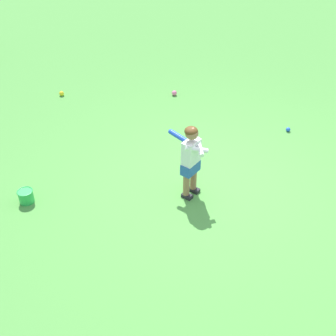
{
  "coord_description": "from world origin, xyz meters",
  "views": [
    {
      "loc": [
        -4.88,
        0.69,
        3.91
      ],
      "look_at": [
        -0.24,
        0.66,
        0.45
      ],
      "focal_mm": 46.37,
      "sensor_mm": 36.0,
      "label": 1
    }
  ],
  "objects_px": {
    "play_ball_near_batter": "(62,93)",
    "child_batter": "(191,156)",
    "play_ball_by_bucket": "(174,93)",
    "toy_bucket": "(26,196)",
    "play_ball_midfield": "(288,129)"
  },
  "relations": [
    {
      "from": "play_ball_by_bucket",
      "to": "toy_bucket",
      "type": "xyz_separation_m",
      "value": [
        -3.12,
        2.07,
        0.05
      ]
    },
    {
      "from": "play_ball_midfield",
      "to": "play_ball_by_bucket",
      "type": "xyz_separation_m",
      "value": [
        1.34,
        1.91,
        0.01
      ]
    },
    {
      "from": "play_ball_midfield",
      "to": "child_batter",
      "type": "bearing_deg",
      "value": 132.86
    },
    {
      "from": "play_ball_midfield",
      "to": "toy_bucket",
      "type": "height_order",
      "value": "toy_bucket"
    },
    {
      "from": "child_batter",
      "to": "play_ball_near_batter",
      "type": "bearing_deg",
      "value": 38.27
    },
    {
      "from": "play_ball_midfield",
      "to": "play_ball_near_batter",
      "type": "bearing_deg",
      "value": 71.91
    },
    {
      "from": "child_batter",
      "to": "toy_bucket",
      "type": "bearing_deg",
      "value": 93.94
    },
    {
      "from": "toy_bucket",
      "to": "play_ball_midfield",
      "type": "bearing_deg",
      "value": -65.88
    },
    {
      "from": "child_batter",
      "to": "toy_bucket",
      "type": "relative_size",
      "value": 5.0
    },
    {
      "from": "play_ball_near_batter",
      "to": "child_batter",
      "type": "bearing_deg",
      "value": -141.73
    },
    {
      "from": "play_ball_midfield",
      "to": "play_ball_by_bucket",
      "type": "height_order",
      "value": "play_ball_by_bucket"
    },
    {
      "from": "play_ball_by_bucket",
      "to": "toy_bucket",
      "type": "height_order",
      "value": "toy_bucket"
    },
    {
      "from": "child_batter",
      "to": "toy_bucket",
      "type": "distance_m",
      "value": 2.3
    },
    {
      "from": "child_batter",
      "to": "play_ball_near_batter",
      "type": "xyz_separation_m",
      "value": [
        2.97,
        2.34,
        -0.6
      ]
    },
    {
      "from": "toy_bucket",
      "to": "play_ball_by_bucket",
      "type": "bearing_deg",
      "value": -33.57
    }
  ]
}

